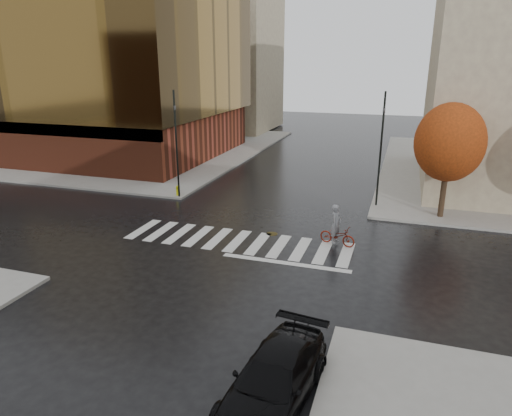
{
  "coord_description": "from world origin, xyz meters",
  "views": [
    {
      "loc": [
        7.65,
        -19.73,
        8.85
      ],
      "look_at": [
        1.11,
        0.14,
        2.0
      ],
      "focal_mm": 32.0,
      "sensor_mm": 36.0,
      "label": 1
    }
  ],
  "objects_px": {
    "sedan": "(274,379)",
    "traffic_light_ne": "(381,143)",
    "cyclist": "(337,231)",
    "fire_hydrant": "(178,190)",
    "traffic_light_nw": "(176,138)"
  },
  "relations": [
    {
      "from": "cyclist",
      "to": "fire_hydrant",
      "type": "relative_size",
      "value": 3.1
    },
    {
      "from": "sedan",
      "to": "traffic_light_ne",
      "type": "distance_m",
      "value": 18.74
    },
    {
      "from": "traffic_light_ne",
      "to": "fire_hydrant",
      "type": "height_order",
      "value": "traffic_light_ne"
    },
    {
      "from": "sedan",
      "to": "traffic_light_ne",
      "type": "height_order",
      "value": "traffic_light_ne"
    },
    {
      "from": "fire_hydrant",
      "to": "traffic_light_nw",
      "type": "bearing_deg",
      "value": -45.0
    },
    {
      "from": "cyclist",
      "to": "traffic_light_ne",
      "type": "bearing_deg",
      "value": 3.57
    },
    {
      "from": "traffic_light_nw",
      "to": "sedan",
      "type": "bearing_deg",
      "value": 11.0
    },
    {
      "from": "sedan",
      "to": "traffic_light_ne",
      "type": "xyz_separation_m",
      "value": [
        1.37,
        18.38,
        3.36
      ]
    },
    {
      "from": "sedan",
      "to": "cyclist",
      "type": "xyz_separation_m",
      "value": [
        -0.07,
        11.54,
        0.01
      ]
    },
    {
      "from": "traffic_light_ne",
      "to": "fire_hydrant",
      "type": "bearing_deg",
      "value": -4.95
    },
    {
      "from": "traffic_light_nw",
      "to": "fire_hydrant",
      "type": "xyz_separation_m",
      "value": [
        -0.2,
        0.2,
        -3.5
      ]
    },
    {
      "from": "traffic_light_nw",
      "to": "fire_hydrant",
      "type": "distance_m",
      "value": 3.52
    },
    {
      "from": "sedan",
      "to": "fire_hydrant",
      "type": "height_order",
      "value": "sedan"
    },
    {
      "from": "sedan",
      "to": "cyclist",
      "type": "relative_size",
      "value": 2.3
    },
    {
      "from": "traffic_light_ne",
      "to": "fire_hydrant",
      "type": "xyz_separation_m",
      "value": [
        -12.8,
        -1.95,
        -3.54
      ]
    }
  ]
}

